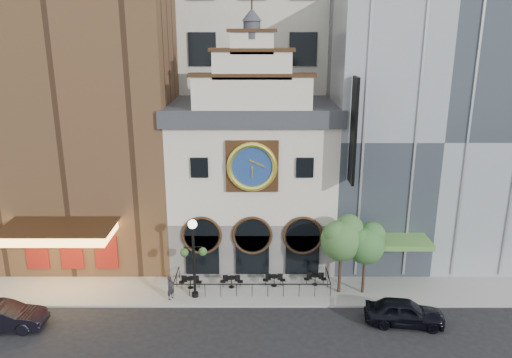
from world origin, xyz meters
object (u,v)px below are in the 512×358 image
object	(u,v)px
bistro_1	(232,281)
car_left	(3,317)
lamppost	(193,250)
tree_right	(366,243)
bistro_0	(190,282)
pedestrian	(171,288)
bistro_2	(274,280)
car_right	(405,312)
tree_left	(342,237)
bistro_3	(315,279)

from	to	relation	value
bistro_1	car_left	distance (m)	14.46
lamppost	tree_right	bearing A→B (deg)	-4.48
bistro_0	lamppost	xyz separation A→B (m)	(0.46, -1.18, 2.97)
bistro_1	car_left	xyz separation A→B (m)	(-13.62, -4.84, 0.21)
bistro_1	tree_right	distance (m)	9.66
lamppost	tree_right	xyz separation A→B (m)	(11.49, 0.63, 0.24)
car_left	bistro_0	bearing A→B (deg)	-68.93
bistro_0	tree_right	world-z (taller)	tree_right
pedestrian	lamppost	size ratio (longest dim) A/B	0.29
tree_right	lamppost	bearing A→B (deg)	-176.87
bistro_2	car_right	world-z (taller)	car_right
car_right	car_left	size ratio (longest dim) A/B	0.96
bistro_1	tree_left	xyz separation A→B (m)	(7.46, -0.59, 3.59)
bistro_2	tree_left	bearing A→B (deg)	-10.02
pedestrian	tree_left	world-z (taller)	tree_left
bistro_3	lamppost	world-z (taller)	lamppost
bistro_3	bistro_1	bearing A→B (deg)	-176.58
tree_left	bistro_2	bearing A→B (deg)	169.98
car_right	tree_right	xyz separation A→B (m)	(-1.77, 3.67, 3.01)
tree_right	car_right	bearing A→B (deg)	-64.29
car_left	tree_right	distance (m)	23.29
bistro_0	lamppost	distance (m)	3.23
car_left	pedestrian	distance (m)	10.17
car_right	tree_left	distance (m)	6.06
bistro_0	bistro_1	xyz separation A→B (m)	(2.87, 0.09, 0.00)
bistro_2	tree_left	world-z (taller)	tree_left
bistro_1	lamppost	distance (m)	4.03
bistro_1	tree_left	world-z (taller)	tree_left
lamppost	car_left	bearing A→B (deg)	-169.95
bistro_3	car_left	distance (m)	20.19
car_left	pedestrian	xyz separation A→B (m)	(9.63, 3.27, 0.14)
bistro_3	car_left	xyz separation A→B (m)	(-19.51, -5.19, 0.21)
tree_right	bistro_2	bearing A→B (deg)	172.15
bistro_2	bistro_3	size ratio (longest dim) A/B	1.00
bistro_0	bistro_1	world-z (taller)	same
bistro_1	lamppost	size ratio (longest dim) A/B	0.28
car_left	bistro_2	bearing A→B (deg)	-75.89
tree_right	bistro_1	bearing A→B (deg)	175.95
bistro_1	tree_right	world-z (taller)	tree_right
bistro_1	bistro_2	xyz separation A→B (m)	(2.98, 0.20, 0.00)
bistro_0	bistro_2	xyz separation A→B (m)	(5.85, 0.29, 0.00)
car_right	car_left	xyz separation A→B (m)	(-24.47, -0.53, 0.01)
bistro_1	tree_right	xyz separation A→B (m)	(9.08, -0.64, 3.21)
lamppost	bistro_1	bearing A→B (deg)	20.24
tree_left	tree_right	bearing A→B (deg)	-1.77
lamppost	tree_right	distance (m)	11.51
car_left	tree_right	world-z (taller)	tree_right
pedestrian	bistro_1	bearing A→B (deg)	-39.76
car_left	bistro_3	bearing A→B (deg)	-77.86
bistro_1	car_right	world-z (taller)	car_right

